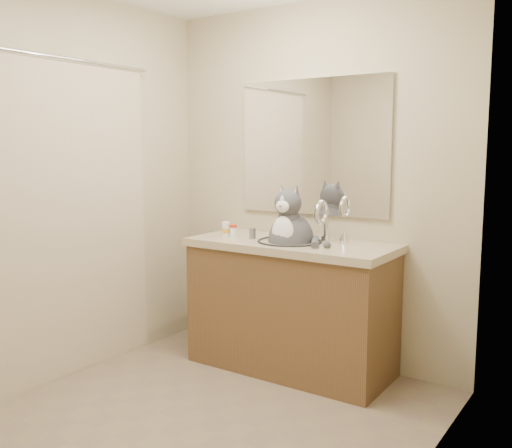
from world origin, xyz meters
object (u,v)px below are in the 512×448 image
(pill_bottle_redcap, at_px, (233,231))
(grey_canister, at_px, (253,233))
(pill_bottle_orange, at_px, (226,229))
(cat, at_px, (290,237))

(pill_bottle_redcap, relative_size, grey_canister, 1.19)
(pill_bottle_orange, xyz_separation_m, grey_canister, (0.21, 0.02, -0.01))
(cat, height_order, pill_bottle_redcap, cat)
(cat, bearing_deg, grey_canister, -175.03)
(cat, relative_size, pill_bottle_redcap, 6.91)
(pill_bottle_redcap, xyz_separation_m, pill_bottle_orange, (-0.06, -0.00, 0.00))
(grey_canister, bearing_deg, pill_bottle_orange, -175.33)
(cat, distance_m, grey_canister, 0.27)
(pill_bottle_orange, height_order, grey_canister, pill_bottle_orange)
(pill_bottle_redcap, distance_m, grey_canister, 0.15)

